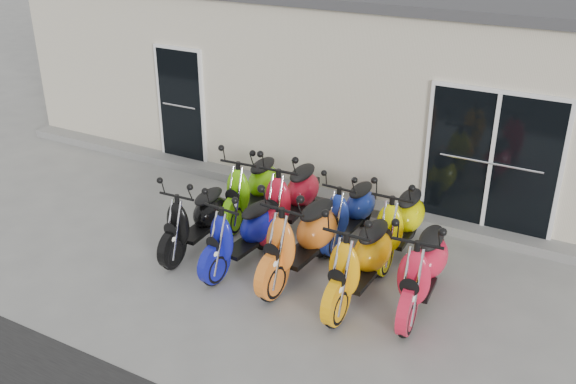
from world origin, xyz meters
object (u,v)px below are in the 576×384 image
Objects in this scene: scooter_front_black at (195,211)px; scooter_back_blue at (350,203)px; scooter_front_orange_b at (360,251)px; scooter_front_red at (423,258)px; scooter_back_red at (291,187)px; scooter_back_yellow at (400,213)px; scooter_back_green at (251,179)px; scooter_front_orange_a at (300,228)px; scooter_front_blue at (241,224)px.

scooter_back_blue is at bearing 33.53° from scooter_front_black.
scooter_front_orange_b is 0.79m from scooter_front_red.
scooter_back_red is at bearing 143.95° from scooter_front_orange_b.
scooter_back_yellow is at bearing 22.85° from scooter_front_black.
scooter_back_red reaches higher than scooter_back_green.
scooter_front_red reaches higher than scooter_front_black.
scooter_front_orange_a is 1.09× the size of scooter_back_yellow.
scooter_front_blue is at bearing -178.58° from scooter_front_orange_b.
scooter_front_orange_b is 2.77m from scooter_back_green.
scooter_front_red is at bearing 17.86° from scooter_front_orange_b.
scooter_back_yellow is (0.06, 1.31, -0.03)m from scooter_front_orange_b.
scooter_front_blue is 1.29m from scooter_back_red.
scooter_front_blue is 2.28m from scooter_back_yellow.
scooter_back_yellow is (1.75, 0.05, -0.04)m from scooter_back_red.
scooter_back_yellow is at bearing -2.48° from scooter_back_red.
scooter_front_red is (3.37, 0.23, 0.07)m from scooter_front_black.
scooter_front_red is 3.37m from scooter_back_green.
scooter_front_black is 1.30m from scooter_back_green.
scooter_front_orange_b is (0.93, -0.13, -0.03)m from scooter_front_orange_a.
scooter_front_blue is at bearing -5.79° from scooter_front_black.
scooter_back_red is at bearing -179.45° from scooter_back_yellow.
scooter_front_blue is at bearing -145.18° from scooter_back_yellow.
scooter_front_orange_a is at bearing 0.94° from scooter_front_black.
scooter_front_blue is at bearing -178.74° from scooter_front_red.
scooter_front_orange_a is 1.04× the size of scooter_front_orange_b.
scooter_front_orange_b is at bearing -3.29° from scooter_front_black.
scooter_front_orange_a is 1.28m from scooter_back_blue.
scooter_back_yellow is (-0.69, 1.07, -0.02)m from scooter_front_red.
scooter_back_green is 1.69m from scooter_back_blue.
scooter_front_orange_a is 1.54m from scooter_back_yellow.
scooter_front_blue is 1.49m from scooter_back_green.
scooter_front_black is 0.89× the size of scooter_back_red.
scooter_front_red is (0.75, 0.24, -0.01)m from scooter_front_orange_b.
scooter_front_orange_a is 1.69m from scooter_front_red.
scooter_front_black is 0.93× the size of scooter_back_green.
scooter_front_orange_b is at bearing 5.61° from scooter_front_blue.
scooter_back_yellow is at bearing 53.07° from scooter_front_orange_a.
scooter_back_red is (0.92, 1.24, 0.08)m from scooter_front_black.
scooter_front_orange_b is 0.99× the size of scooter_back_red.
scooter_front_orange_a is at bearing -60.06° from scooter_back_red.
scooter_back_red is (-2.45, 1.02, 0.02)m from scooter_front_red.
scooter_back_green reaches higher than scooter_front_blue.
scooter_front_orange_b reaches higher than scooter_front_blue.
scooter_front_red is at bearing 10.64° from scooter_front_blue.
scooter_back_red is at bearing -170.19° from scooter_back_blue.
scooter_back_green is (-2.45, 1.30, -0.03)m from scooter_front_orange_b.
scooter_back_blue is (1.69, 0.09, -0.06)m from scooter_back_green.
scooter_front_orange_b is 1.05× the size of scooter_back_yellow.
scooter_front_red is at bearing 0.77° from scooter_front_black.
scooter_back_yellow reaches higher than scooter_front_black.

